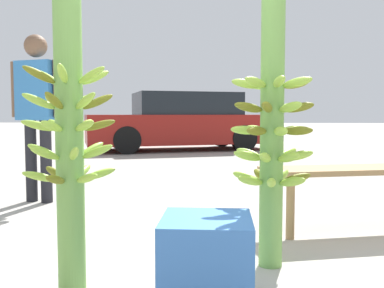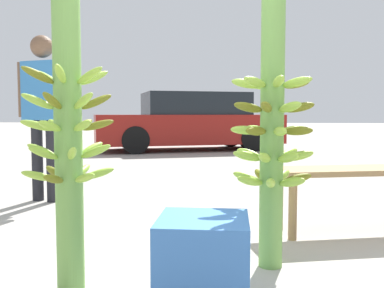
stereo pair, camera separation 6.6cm
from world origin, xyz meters
TOP-DOWN VIEW (x-y plane):
  - banana_stalk_left at (-0.51, 0.09)m, footprint 0.45×0.45m
  - banana_stalk_center at (0.52, 0.52)m, footprint 0.48×0.48m
  - vendor_person at (-1.60, 2.18)m, footprint 0.60×0.27m
  - market_bench at (1.29, 1.34)m, footprint 1.58×0.74m
  - parked_car at (-0.77, 8.47)m, footprint 4.77×3.13m
  - produce_crate at (0.16, -0.03)m, footprint 0.41×0.41m

SIDE VIEW (x-z plane):
  - produce_crate at x=0.16m, z-range 0.00..0.41m
  - market_bench at x=1.29m, z-range 0.17..0.65m
  - parked_car at x=-0.77m, z-range -0.02..1.37m
  - banana_stalk_left at x=-0.51m, z-range 0.00..1.60m
  - banana_stalk_center at x=0.52m, z-range -0.02..1.69m
  - vendor_person at x=-1.60m, z-range 0.17..1.83m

